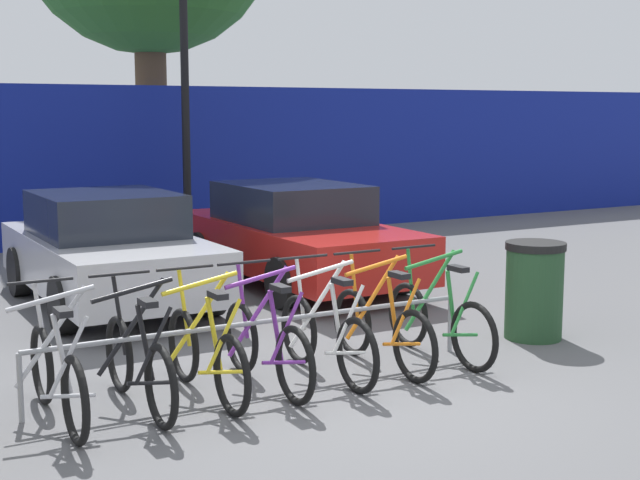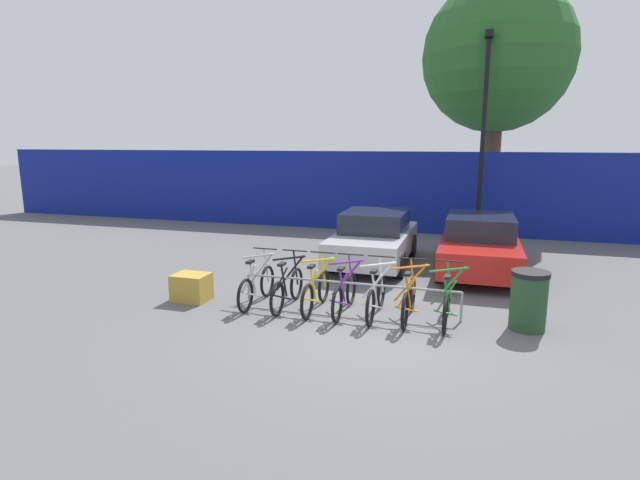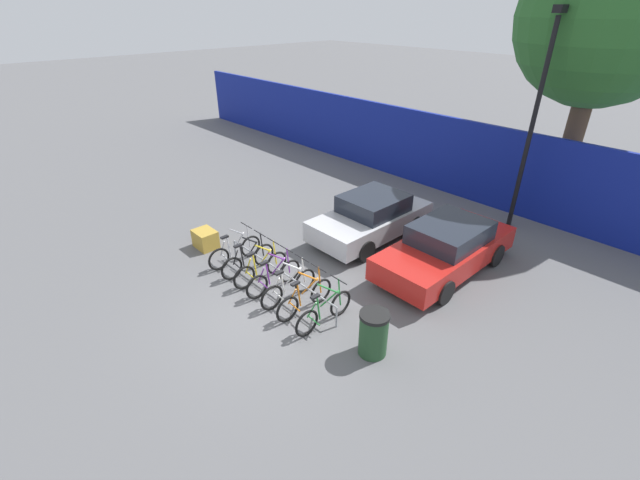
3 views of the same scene
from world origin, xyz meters
name	(u,v)px [view 3 (image 3 of 3)]	position (x,y,z in m)	size (l,w,h in m)	color
ground_plane	(273,309)	(0.00, 0.00, 0.00)	(120.00, 120.00, 0.00)	#59595B
hoarding_wall	(482,164)	(0.00, 9.50, 1.42)	(36.00, 0.16, 2.85)	navy
bike_rack	(279,272)	(-0.56, 0.68, 0.49)	(4.20, 0.04, 0.57)	gray
bicycle_silver	(235,251)	(-2.39, 0.53, 0.38)	(0.68, 1.71, 1.05)	black
bicycle_black	(248,260)	(-1.75, 0.53, 0.38)	(0.68, 1.71, 1.05)	black
bicycle_yellow	(261,269)	(-1.16, 0.53, 0.38)	(0.68, 1.71, 1.05)	black
bicycle_purple	(274,277)	(-0.60, 0.53, 0.38)	(0.68, 1.71, 1.05)	black
bicycle_white	(289,287)	(0.00, 0.53, 0.38)	(0.68, 1.71, 1.05)	black
bicycle_orange	(305,298)	(0.60, 0.53, 0.38)	(0.68, 1.71, 1.05)	black
bicycle_green	(324,311)	(1.27, 0.53, 0.38)	(0.68, 1.71, 1.05)	black
car_silver	(371,217)	(-0.82, 4.49, 0.69)	(1.91, 4.00, 1.40)	#B7B7BC
car_red	(446,248)	(1.82, 4.55, 0.69)	(1.91, 4.41, 1.40)	red
lamp_post	(534,116)	(1.79, 8.50, 3.59)	(0.24, 0.44, 6.46)	black
trash_bin	(373,333)	(2.61, 0.66, 0.52)	(0.63, 0.63, 1.03)	#234728
cargo_crate	(205,239)	(-3.76, 0.35, 0.28)	(0.70, 0.56, 0.55)	#B28C33
tree_behind_hoarding	(608,18)	(2.14, 11.30, 6.09)	(5.26, 5.26, 8.76)	brown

